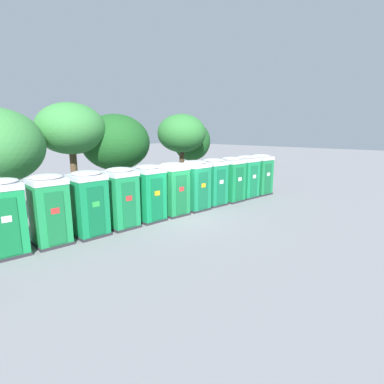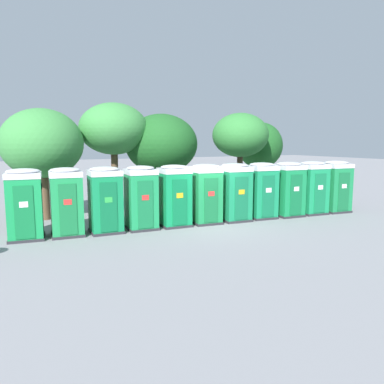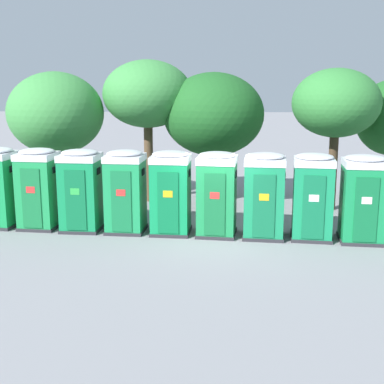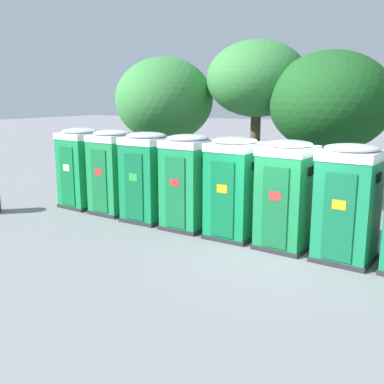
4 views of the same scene
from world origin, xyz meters
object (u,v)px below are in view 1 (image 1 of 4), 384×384
Objects in this scene: portapotty_8 at (232,179)px; street_tree_2 at (116,143)px; portapotty_6 at (195,185)px; street_tree_4 at (182,134)px; portapotty_4 at (149,193)px; street_tree_3 at (192,142)px; portapotty_1 at (49,209)px; portapotty_5 at (174,189)px; portapotty_7 at (213,182)px; portapotty_3 at (121,198)px; portapotty_10 at (260,174)px; portapotty_0 at (3,217)px; portapotty_9 at (246,176)px; street_tree_1 at (71,129)px; portapotty_2 at (89,203)px.

portapotty_8 is 6.82m from street_tree_2.
portapotty_6 is 0.51× the size of street_tree_4.
portapotty_4 is 9.32m from street_tree_3.
portapotty_1 is 0.51× the size of street_tree_4.
portapotty_5 is 1.00× the size of portapotty_7.
portapotty_3 is 9.86m from portapotty_10.
portapotty_0 is 1.00× the size of portapotty_8.
portapotty_1 is 10.45m from street_tree_4.
portapotty_8 is at bearing 176.11° from portapotty_9.
portapotty_9 is at bearing -6.42° from portapotty_7.
portapotty_9 is (12.62, -1.19, -0.00)m from portapotty_0.
portapotty_6 is 0.55× the size of street_tree_3.
street_tree_4 is at bearing -9.04° from street_tree_1.
street_tree_3 is (-0.53, 5.40, 1.92)m from portapotty_10.
portapotty_5 is at bearing -5.65° from portapotty_4.
portapotty_4 is 4.23m from portapotty_7.
portapotty_7 is 1.00× the size of portapotty_10.
portapotty_1 is 2.82m from portapotty_3.
street_tree_1 is at bearing 170.96° from street_tree_4.
portapotty_2 is 0.52× the size of street_tree_2.
street_tree_4 is at bearing -151.40° from street_tree_3.
portapotty_7 is 4.23m from portapotty_10.
portapotty_6 is (7.01, -0.68, -0.00)m from portapotty_1.
street_tree_2 is at bearing 28.50° from portapotty_0.
portapotty_9 is (7.01, -0.66, -0.00)m from portapotty_4.
street_tree_4 is at bearing 16.54° from portapotty_1.
portapotty_5 is (7.01, -0.67, 0.00)m from portapotty_0.
portapotty_5 is (1.40, -0.14, 0.00)m from portapotty_4.
street_tree_1 reaches higher than portapotty_7.
street_tree_1 reaches higher than portapotty_5.
street_tree_2 reaches higher than portapotty_1.
portapotty_10 is (12.62, -1.23, -0.00)m from portapotty_1.
portapotty_0 is at bearing -138.81° from street_tree_1.
portapotty_4 is (1.40, -0.11, -0.00)m from portapotty_3.
portapotty_1 is at bearing 174.45° from portapotty_10.
street_tree_4 is (4.12, 3.42, 2.51)m from portapotty_5.
portapotty_5 is 5.91m from street_tree_1.
portapotty_2 is 1.00× the size of portapotty_10.
portapotty_1 is 12.68m from portapotty_10.
street_tree_4 reaches higher than portapotty_9.
portapotty_0 and portapotty_6 have the same top height.
portapotty_5 is 5.91m from street_tree_4.
portapotty_1 is at bearing 174.57° from portapotty_5.
street_tree_2 reaches higher than portapotty_9.
portapotty_3 is at bearing 174.48° from portapotty_8.
street_tree_3 reaches higher than portapotty_1.
portapotty_3 is at bearing -92.30° from street_tree_1.
portapotty_9 is at bearing -5.39° from portapotty_0.
portapotty_1 is 8.45m from portapotty_7.
portapotty_8 and portapotty_10 have the same top height.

